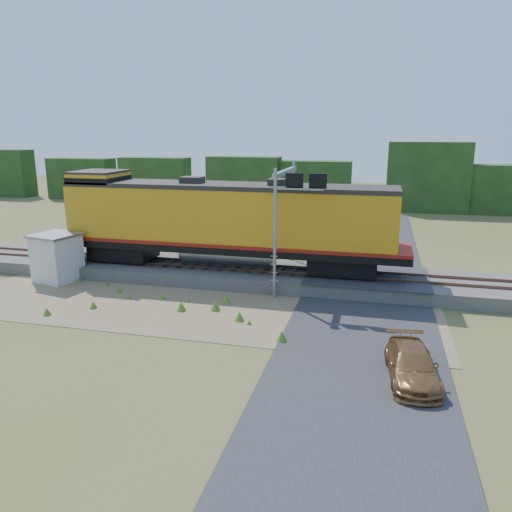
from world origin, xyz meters
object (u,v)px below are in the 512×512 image
(locomotive, at_px, (222,220))
(signal_gantry, at_px, (289,198))
(shed, at_px, (57,257))
(car, at_px, (412,365))

(locomotive, bearing_deg, signal_gantry, -8.89)
(locomotive, height_order, shed, locomotive)
(shed, height_order, signal_gantry, signal_gantry)
(shed, xyz_separation_m, car, (20.67, -8.04, -0.89))
(shed, xyz_separation_m, signal_gantry, (14.09, 2.15, 3.87))
(signal_gantry, bearing_deg, locomotive, 171.11)
(locomotive, distance_m, car, 15.67)
(car, bearing_deg, locomotive, 129.46)
(locomotive, xyz_separation_m, shed, (-9.81, -2.82, -2.25))
(locomotive, height_order, car, locomotive)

